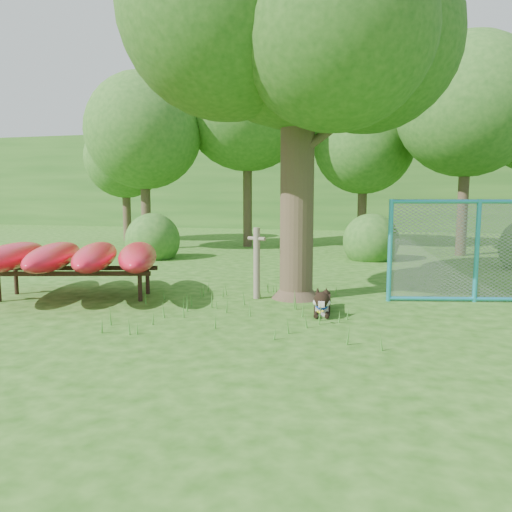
% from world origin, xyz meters
% --- Properties ---
extents(ground, '(80.00, 80.00, 0.00)m').
position_xyz_m(ground, '(0.00, 0.00, 0.00)').
color(ground, '#1F5110').
rests_on(ground, ground).
extents(oak_tree, '(6.40, 5.68, 8.46)m').
position_xyz_m(oak_tree, '(0.67, 2.45, 5.64)').
color(oak_tree, '#3C2F21').
rests_on(oak_tree, ground).
extents(wooden_post, '(0.40, 0.19, 1.45)m').
position_xyz_m(wooden_post, '(-0.04, 2.16, 0.77)').
color(wooden_post, '#6C6151').
rests_on(wooden_post, ground).
extents(kayak_rack, '(4.42, 3.96, 1.12)m').
position_xyz_m(kayak_rack, '(-3.67, 1.31, 0.85)').
color(kayak_rack, black).
rests_on(kayak_rack, ground).
extents(husky_dog, '(0.37, 1.20, 0.53)m').
position_xyz_m(husky_dog, '(1.42, 1.21, 0.19)').
color(husky_dog, black).
rests_on(husky_dog, ground).
extents(fence_section, '(3.40, 0.82, 3.37)m').
position_xyz_m(fence_section, '(4.22, 2.96, 1.02)').
color(fence_section, teal).
rests_on(fence_section, ground).
extents(wildflower_clump, '(0.11, 0.12, 0.25)m').
position_xyz_m(wildflower_clump, '(1.48, 0.42, 0.20)').
color(wildflower_clump, '#41822A').
rests_on(wildflower_clump, ground).
extents(bg_tree_a, '(4.40, 4.40, 6.70)m').
position_xyz_m(bg_tree_a, '(-6.50, 10.00, 4.48)').
color(bg_tree_a, '#3C2F21').
rests_on(bg_tree_a, ground).
extents(bg_tree_b, '(5.20, 5.20, 8.22)m').
position_xyz_m(bg_tree_b, '(-3.00, 12.00, 5.61)').
color(bg_tree_b, '#3C2F21').
rests_on(bg_tree_b, ground).
extents(bg_tree_c, '(4.00, 4.00, 6.12)m').
position_xyz_m(bg_tree_c, '(1.50, 13.00, 4.11)').
color(bg_tree_c, '#3C2F21').
rests_on(bg_tree_c, ground).
extents(bg_tree_d, '(4.80, 4.80, 7.50)m').
position_xyz_m(bg_tree_d, '(5.00, 11.00, 5.08)').
color(bg_tree_d, '#3C2F21').
rests_on(bg_tree_d, ground).
extents(bg_tree_f, '(3.60, 3.60, 5.55)m').
position_xyz_m(bg_tree_f, '(-9.00, 13.00, 3.73)').
color(bg_tree_f, '#3C2F21').
rests_on(bg_tree_f, ground).
extents(shrub_left, '(1.80, 1.80, 1.80)m').
position_xyz_m(shrub_left, '(-5.00, 7.50, 0.00)').
color(shrub_left, '#2A5C1E').
rests_on(shrub_left, ground).
extents(shrub_mid, '(1.80, 1.80, 1.80)m').
position_xyz_m(shrub_mid, '(2.00, 9.00, 0.00)').
color(shrub_mid, '#2A5C1E').
rests_on(shrub_mid, ground).
extents(wooded_hillside, '(80.00, 12.00, 6.00)m').
position_xyz_m(wooded_hillside, '(0.00, 28.00, 3.00)').
color(wooded_hillside, '#2A5C1E').
rests_on(wooded_hillside, ground).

